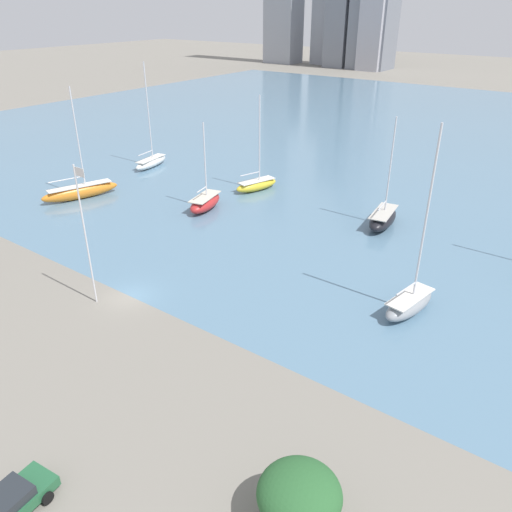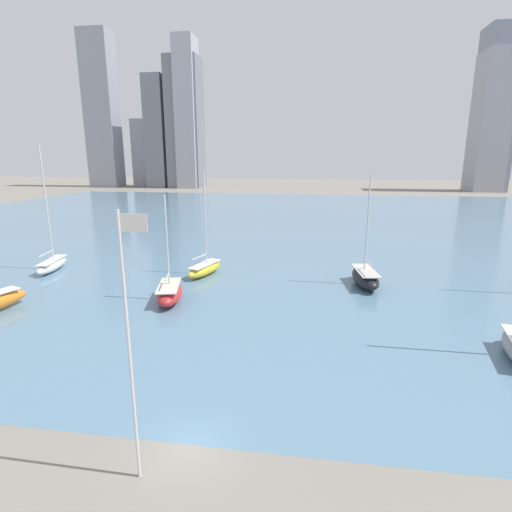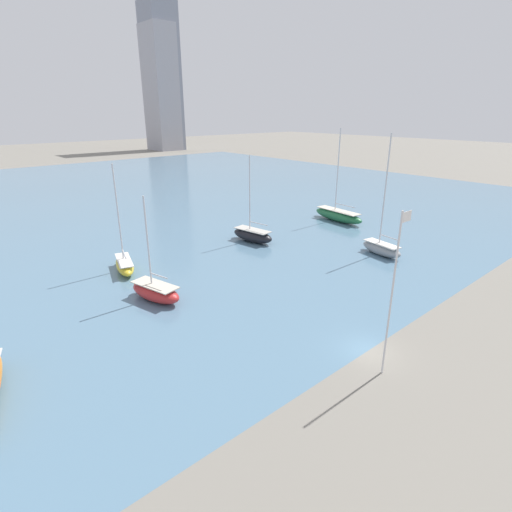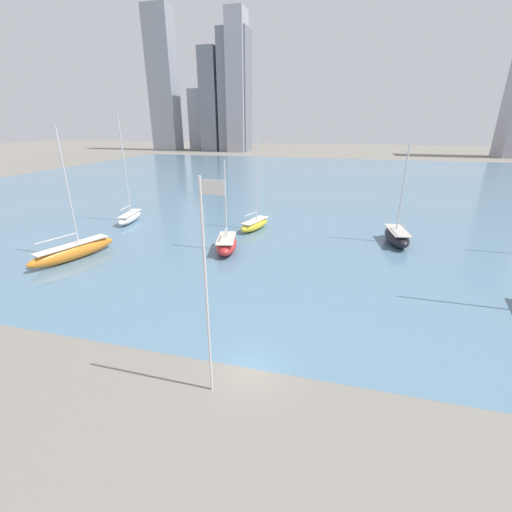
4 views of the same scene
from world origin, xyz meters
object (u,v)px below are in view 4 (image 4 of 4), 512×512
at_px(sailboat_black, 397,236).
at_px(sailboat_yellow, 255,224).
at_px(sailboat_red, 226,244).
at_px(sailboat_orange, 73,251).
at_px(flag_pole, 207,287).
at_px(sailboat_white, 130,216).

bearing_deg(sailboat_black, sailboat_yellow, 167.49).
height_order(sailboat_yellow, sailboat_red, sailboat_yellow).
height_order(sailboat_yellow, sailboat_orange, sailboat_orange).
xyz_separation_m(flag_pole, sailboat_yellow, (-5.76, 31.33, -5.72)).
distance_m(sailboat_yellow, sailboat_white, 19.80).
distance_m(sailboat_black, sailboat_white, 38.78).
height_order(sailboat_yellow, sailboat_white, sailboat_white).
xyz_separation_m(sailboat_red, sailboat_orange, (-15.87, -6.67, 0.05)).
bearing_deg(sailboat_black, sailboat_orange, -165.85).
relative_size(flag_pole, sailboat_orange, 0.86).
bearing_deg(sailboat_red, sailboat_yellow, 70.58).
bearing_deg(sailboat_yellow, flag_pole, -62.48).
height_order(flag_pole, sailboat_red, flag_pole).
relative_size(sailboat_yellow, sailboat_white, 0.81).
relative_size(sailboat_yellow, sailboat_black, 1.02).
relative_size(sailboat_red, sailboat_orange, 0.76).
bearing_deg(sailboat_yellow, sailboat_white, -160.15).
distance_m(flag_pole, sailboat_white, 40.09).
xyz_separation_m(flag_pole, sailboat_red, (-6.74, 21.81, -5.64)).
relative_size(sailboat_black, sailboat_white, 0.80).
bearing_deg(sailboat_red, flag_pole, -86.41).
bearing_deg(sailboat_white, sailboat_black, -10.70).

